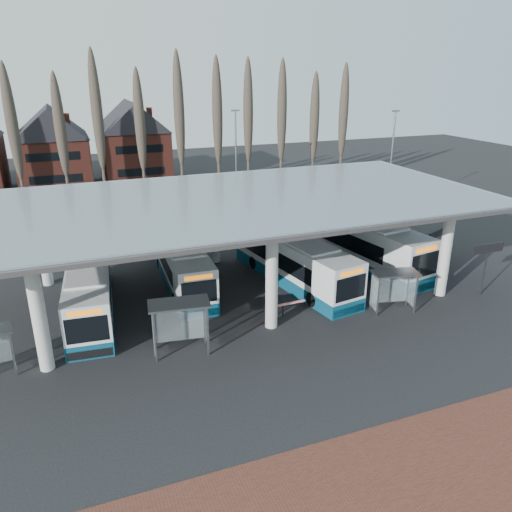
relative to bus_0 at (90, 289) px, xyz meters
name	(u,v)px	position (x,y,z in m)	size (l,w,h in m)	color
ground	(289,347)	(9.47, -8.20, -1.47)	(140.00, 140.00, 0.00)	black
station_canopy	(239,207)	(9.47, -0.20, 4.21)	(32.00, 16.00, 6.34)	beige
poplar_row	(160,120)	(9.47, 24.80, 7.30)	(45.10, 1.10, 14.50)	#473D33
townhouse_row	(7,142)	(-6.28, 35.80, 4.47)	(36.80, 10.30, 12.25)	#5F281F
lamp_post_b	(236,160)	(15.47, 17.80, 3.86)	(0.80, 0.16, 10.17)	slate
lamp_post_c	(391,161)	(29.47, 11.80, 3.86)	(0.80, 0.16, 10.17)	slate
bus_0	(90,289)	(0.00, 0.00, 0.00)	(3.34, 11.39, 3.12)	silver
bus_1	(181,262)	(6.13, 2.32, 0.00)	(2.85, 11.32, 3.12)	silver
bus_2	(293,260)	(13.34, -0.29, 0.08)	(4.43, 12.12, 3.30)	silver
bus_3	(357,241)	(19.42, 1.36, 0.22)	(4.83, 13.21, 3.59)	silver
shelter_1	(179,315)	(4.04, -6.43, 0.61)	(3.26, 1.94, 2.86)	gray
shelter_2	(393,282)	(17.15, -6.40, 0.39)	(2.98, 1.94, 2.55)	gray
info_sign_0	(487,252)	(23.97, -6.66, 1.48)	(2.36, 0.17, 3.52)	black
info_sign_1	(436,237)	(23.58, -2.35, 1.18)	(1.98, 0.99, 3.16)	black
barrier	(286,305)	(10.63, -5.16, -0.55)	(2.38, 0.68, 1.19)	black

